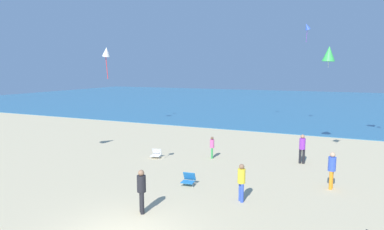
{
  "coord_description": "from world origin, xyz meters",
  "views": [
    {
      "loc": [
        6.53,
        -8.89,
        5.58
      ],
      "look_at": [
        0.0,
        5.78,
        3.4
      ],
      "focal_mm": 31.74,
      "sensor_mm": 36.0,
      "label": 1
    }
  ],
  "objects_px": {
    "person_6": "(141,188)",
    "kite_green": "(329,54)",
    "person_4": "(241,180)",
    "kite_blue": "(307,27)",
    "beach_chair_mid_beach": "(156,154)",
    "kite_white": "(106,52)",
    "beach_chair_far_left": "(189,179)",
    "person_1": "(332,168)",
    "person_8": "(212,146)",
    "person_3": "(302,147)"
  },
  "relations": [
    {
      "from": "beach_chair_mid_beach",
      "to": "kite_blue",
      "type": "height_order",
      "value": "kite_blue"
    },
    {
      "from": "person_4",
      "to": "kite_white",
      "type": "distance_m",
      "value": 8.34
    },
    {
      "from": "person_3",
      "to": "person_4",
      "type": "relative_size",
      "value": 1.07
    },
    {
      "from": "kite_blue",
      "to": "kite_white",
      "type": "bearing_deg",
      "value": -108.64
    },
    {
      "from": "beach_chair_mid_beach",
      "to": "person_4",
      "type": "xyz_separation_m",
      "value": [
        6.93,
        -4.83,
        0.71
      ]
    },
    {
      "from": "person_8",
      "to": "kite_blue",
      "type": "height_order",
      "value": "kite_blue"
    },
    {
      "from": "person_1",
      "to": "person_4",
      "type": "bearing_deg",
      "value": 51.9
    },
    {
      "from": "kite_white",
      "to": "kite_green",
      "type": "xyz_separation_m",
      "value": [
        9.04,
        11.81,
        0.24
      ]
    },
    {
      "from": "person_4",
      "to": "kite_blue",
      "type": "height_order",
      "value": "kite_blue"
    },
    {
      "from": "kite_green",
      "to": "person_8",
      "type": "bearing_deg",
      "value": -141.23
    },
    {
      "from": "beach_chair_far_left",
      "to": "person_4",
      "type": "xyz_separation_m",
      "value": [
        2.9,
        -0.98,
        0.66
      ]
    },
    {
      "from": "person_1",
      "to": "beach_chair_far_left",
      "type": "bearing_deg",
      "value": 28.25
    },
    {
      "from": "person_4",
      "to": "kite_white",
      "type": "height_order",
      "value": "kite_white"
    },
    {
      "from": "beach_chair_mid_beach",
      "to": "person_3",
      "type": "height_order",
      "value": "person_3"
    },
    {
      "from": "person_8",
      "to": "kite_white",
      "type": "xyz_separation_m",
      "value": [
        -2.7,
        -6.72,
        5.56
      ]
    },
    {
      "from": "beach_chair_mid_beach",
      "to": "person_1",
      "type": "bearing_deg",
      "value": 68.32
    },
    {
      "from": "beach_chair_mid_beach",
      "to": "person_8",
      "type": "distance_m",
      "value": 3.59
    },
    {
      "from": "person_6",
      "to": "kite_green",
      "type": "distance_m",
      "value": 16.12
    },
    {
      "from": "person_6",
      "to": "kite_green",
      "type": "xyz_separation_m",
      "value": [
        5.94,
        13.9,
        5.6
      ]
    },
    {
      "from": "beach_chair_far_left",
      "to": "kite_green",
      "type": "bearing_deg",
      "value": 145.09
    },
    {
      "from": "person_6",
      "to": "kite_green",
      "type": "height_order",
      "value": "kite_green"
    },
    {
      "from": "beach_chair_mid_beach",
      "to": "kite_green",
      "type": "bearing_deg",
      "value": 110.59
    },
    {
      "from": "person_6",
      "to": "kite_white",
      "type": "relative_size",
      "value": 1.17
    },
    {
      "from": "person_3",
      "to": "kite_green",
      "type": "bearing_deg",
      "value": 163.11
    },
    {
      "from": "person_3",
      "to": "person_8",
      "type": "distance_m",
      "value": 5.41
    },
    {
      "from": "kite_green",
      "to": "person_3",
      "type": "bearing_deg",
      "value": -104.4
    },
    {
      "from": "beach_chair_mid_beach",
      "to": "person_6",
      "type": "xyz_separation_m",
      "value": [
        3.71,
        -7.54,
        0.77
      ]
    },
    {
      "from": "person_3",
      "to": "kite_blue",
      "type": "relative_size",
      "value": 1.02
    },
    {
      "from": "beach_chair_mid_beach",
      "to": "person_6",
      "type": "bearing_deg",
      "value": 13.38
    },
    {
      "from": "person_4",
      "to": "person_8",
      "type": "height_order",
      "value": "person_4"
    },
    {
      "from": "kite_blue",
      "to": "kite_green",
      "type": "distance_m",
      "value": 8.99
    },
    {
      "from": "person_3",
      "to": "person_1",
      "type": "bearing_deg",
      "value": 21.35
    },
    {
      "from": "kite_white",
      "to": "person_6",
      "type": "bearing_deg",
      "value": -34.06
    },
    {
      "from": "person_6",
      "to": "kite_white",
      "type": "distance_m",
      "value": 6.53
    },
    {
      "from": "beach_chair_mid_beach",
      "to": "person_1",
      "type": "xyz_separation_m",
      "value": [
        10.36,
        -1.62,
        0.78
      ]
    },
    {
      "from": "person_1",
      "to": "kite_blue",
      "type": "relative_size",
      "value": 1.02
    },
    {
      "from": "person_6",
      "to": "beach_chair_far_left",
      "type": "bearing_deg",
      "value": -137.84
    },
    {
      "from": "beach_chair_mid_beach",
      "to": "person_4",
      "type": "bearing_deg",
      "value": 42.31
    },
    {
      "from": "beach_chair_far_left",
      "to": "person_6",
      "type": "relative_size",
      "value": 0.39
    },
    {
      "from": "person_8",
      "to": "kite_green",
      "type": "height_order",
      "value": "kite_green"
    },
    {
      "from": "person_8",
      "to": "kite_white",
      "type": "bearing_deg",
      "value": -133.49
    },
    {
      "from": "person_6",
      "to": "person_1",
      "type": "bearing_deg",
      "value": 178.81
    },
    {
      "from": "beach_chair_mid_beach",
      "to": "kite_white",
      "type": "xyz_separation_m",
      "value": [
        0.61,
        -5.45,
        6.12
      ]
    },
    {
      "from": "kite_green",
      "to": "kite_blue",
      "type": "bearing_deg",
      "value": 105.45
    },
    {
      "from": "person_8",
      "to": "kite_white",
      "type": "distance_m",
      "value": 9.12
    },
    {
      "from": "kite_blue",
      "to": "person_3",
      "type": "bearing_deg",
      "value": -84.22
    },
    {
      "from": "person_4",
      "to": "kite_blue",
      "type": "distance_m",
      "value": 21.18
    },
    {
      "from": "beach_chair_mid_beach",
      "to": "person_3",
      "type": "bearing_deg",
      "value": 92.33
    },
    {
      "from": "beach_chair_far_left",
      "to": "person_1",
      "type": "xyz_separation_m",
      "value": [
        6.33,
        2.23,
        0.73
      ]
    },
    {
      "from": "person_1",
      "to": "person_3",
      "type": "bearing_deg",
      "value": -57.35
    }
  ]
}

